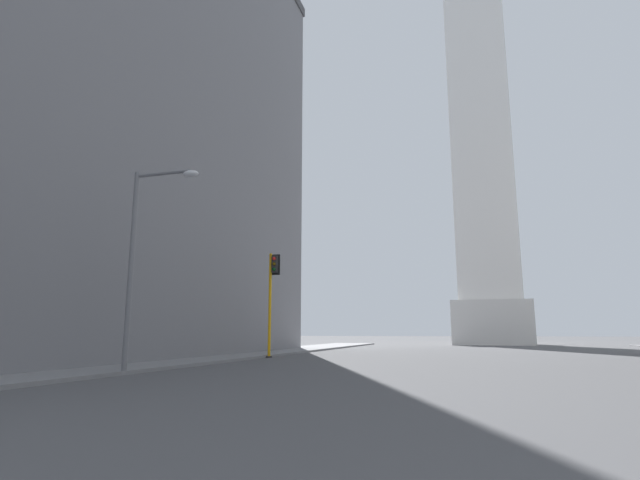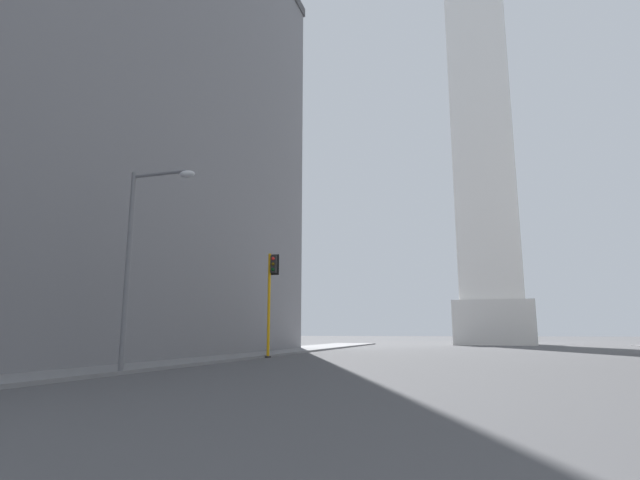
{
  "view_description": "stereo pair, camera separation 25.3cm",
  "coord_description": "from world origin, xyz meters",
  "views": [
    {
      "loc": [
        -2.22,
        -0.78,
        1.56
      ],
      "look_at": [
        -14.48,
        39.79,
        9.39
      ],
      "focal_mm": 28.0,
      "sensor_mm": 36.0,
      "label": 1
    },
    {
      "loc": [
        -1.98,
        -0.7,
        1.56
      ],
      "look_at": [
        -14.48,
        39.79,
        9.39
      ],
      "focal_mm": 28.0,
      "sensor_mm": 36.0,
      "label": 2
    }
  ],
  "objects": [
    {
      "name": "sidewalk_left",
      "position": [
        -16.98,
        23.99,
        0.07
      ],
      "size": [
        5.0,
        79.96,
        0.15
      ],
      "primitive_type": "cube",
      "color": "slate",
      "rests_on": "ground_plane"
    },
    {
      "name": "obelisk",
      "position": [
        0.0,
        66.63,
        34.11
      ],
      "size": [
        9.43,
        9.43,
        70.91
      ],
      "color": "silver",
      "rests_on": "ground_plane"
    },
    {
      "name": "traffic_light_mid_left",
      "position": [
        -14.22,
        28.45,
        4.26
      ],
      "size": [
        0.76,
        0.52,
        6.49
      ],
      "color": "orange",
      "rests_on": "ground_plane"
    },
    {
      "name": "building_left",
      "position": [
        -31.53,
        23.28,
        17.43
      ],
      "size": [
        28.45,
        40.8,
        34.85
      ],
      "color": "slate",
      "rests_on": "ground_plane"
    },
    {
      "name": "street_lamp",
      "position": [
        -14.2,
        15.28,
        4.8
      ],
      "size": [
        2.82,
        0.36,
        7.78
      ],
      "color": "slate",
      "rests_on": "ground_plane"
    }
  ]
}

